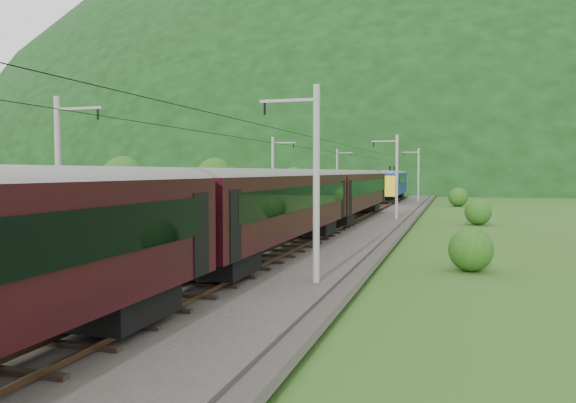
# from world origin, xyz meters

# --- Properties ---
(ground) EXTENTS (600.00, 600.00, 0.00)m
(ground) POSITION_xyz_m (0.00, 0.00, 0.00)
(ground) COLOR #2F5019
(ground) RESTS_ON ground
(railbed) EXTENTS (14.00, 220.00, 0.30)m
(railbed) POSITION_xyz_m (0.00, 10.00, 0.15)
(railbed) COLOR #38332D
(railbed) RESTS_ON ground
(track_left) EXTENTS (2.40, 220.00, 0.27)m
(track_left) POSITION_xyz_m (-2.40, 10.00, 0.37)
(track_left) COLOR brown
(track_left) RESTS_ON railbed
(track_right) EXTENTS (2.40, 220.00, 0.27)m
(track_right) POSITION_xyz_m (2.40, 10.00, 0.37)
(track_right) COLOR brown
(track_right) RESTS_ON railbed
(catenary_left) EXTENTS (2.54, 192.28, 8.00)m
(catenary_left) POSITION_xyz_m (-6.12, 32.00, 4.50)
(catenary_left) COLOR gray
(catenary_left) RESTS_ON railbed
(catenary_right) EXTENTS (2.54, 192.28, 8.00)m
(catenary_right) POSITION_xyz_m (6.12, 32.00, 4.50)
(catenary_right) COLOR gray
(catenary_right) RESTS_ON railbed
(overhead_wires) EXTENTS (4.83, 198.00, 0.03)m
(overhead_wires) POSITION_xyz_m (0.00, 10.00, 7.10)
(overhead_wires) COLOR black
(overhead_wires) RESTS_ON ground
(mountain_main) EXTENTS (504.00, 360.00, 244.00)m
(mountain_main) POSITION_xyz_m (0.00, 260.00, 0.00)
(mountain_main) COLOR black
(mountain_main) RESTS_ON ground
(mountain_ridge) EXTENTS (336.00, 280.00, 132.00)m
(mountain_ridge) POSITION_xyz_m (-120.00, 300.00, 0.00)
(mountain_ridge) COLOR black
(mountain_ridge) RESTS_ON ground
(train) EXTENTS (3.08, 146.62, 5.37)m
(train) POSITION_xyz_m (2.40, -4.68, 3.64)
(train) COLOR black
(train) RESTS_ON ground
(hazard_post_near) EXTENTS (0.17, 0.17, 1.63)m
(hazard_post_near) POSITION_xyz_m (-0.37, 29.86, 1.11)
(hazard_post_near) COLOR red
(hazard_post_near) RESTS_ON railbed
(hazard_post_far) EXTENTS (0.16, 0.16, 1.52)m
(hazard_post_far) POSITION_xyz_m (0.23, 45.53, 1.06)
(hazard_post_far) COLOR red
(hazard_post_far) RESTS_ON railbed
(signal) EXTENTS (0.24, 0.24, 2.14)m
(signal) POSITION_xyz_m (-4.23, 55.20, 1.56)
(signal) COLOR black
(signal) RESTS_ON railbed
(vegetation_left) EXTENTS (13.26, 149.64, 6.36)m
(vegetation_left) POSITION_xyz_m (-13.46, 22.52, 2.51)
(vegetation_left) COLOR #1D4913
(vegetation_left) RESTS_ON ground
(vegetation_right) EXTENTS (5.16, 102.96, 2.90)m
(vegetation_right) POSITION_xyz_m (12.93, -3.24, 1.26)
(vegetation_right) COLOR #1D4913
(vegetation_right) RESTS_ON ground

